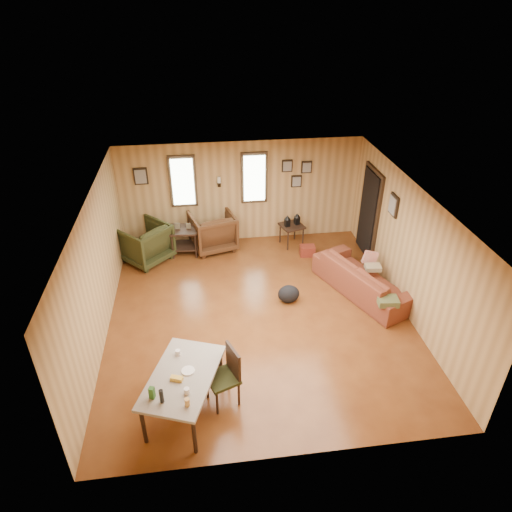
{
  "coord_description": "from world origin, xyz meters",
  "views": [
    {
      "loc": [
        -0.94,
        -6.69,
        5.38
      ],
      "look_at": [
        0.0,
        0.4,
        1.05
      ],
      "focal_mm": 32.0,
      "sensor_mm": 36.0,
      "label": 1
    }
  ],
  "objects_px": {
    "recliner_green": "(145,241)",
    "sofa": "(364,274)",
    "recliner_brown": "(213,229)",
    "end_table": "(184,237)",
    "dining_table": "(182,379)",
    "side_table": "(292,224)"
  },
  "relations": [
    {
      "from": "recliner_brown",
      "to": "end_table",
      "type": "bearing_deg",
      "value": 0.05
    },
    {
      "from": "recliner_brown",
      "to": "end_table",
      "type": "height_order",
      "value": "recliner_brown"
    },
    {
      "from": "recliner_brown",
      "to": "dining_table",
      "type": "height_order",
      "value": "recliner_brown"
    },
    {
      "from": "end_table",
      "to": "side_table",
      "type": "bearing_deg",
      "value": 2.0
    },
    {
      "from": "dining_table",
      "to": "recliner_green",
      "type": "bearing_deg",
      "value": 121.18
    },
    {
      "from": "recliner_green",
      "to": "sofa",
      "type": "bearing_deg",
      "value": 112.91
    },
    {
      "from": "recliner_brown",
      "to": "side_table",
      "type": "xyz_separation_m",
      "value": [
        1.84,
        -0.09,
        0.05
      ]
    },
    {
      "from": "sofa",
      "to": "recliner_brown",
      "type": "height_order",
      "value": "recliner_brown"
    },
    {
      "from": "sofa",
      "to": "end_table",
      "type": "relative_size",
      "value": 2.86
    },
    {
      "from": "recliner_green",
      "to": "side_table",
      "type": "relative_size",
      "value": 1.22
    },
    {
      "from": "sofa",
      "to": "recliner_green",
      "type": "xyz_separation_m",
      "value": [
        -4.37,
        1.81,
        0.05
      ]
    },
    {
      "from": "sofa",
      "to": "recliner_brown",
      "type": "distance_m",
      "value": 3.6
    },
    {
      "from": "end_table",
      "to": "dining_table",
      "type": "distance_m",
      "value": 4.55
    },
    {
      "from": "recliner_green",
      "to": "side_table",
      "type": "bearing_deg",
      "value": 140.06
    },
    {
      "from": "recliner_brown",
      "to": "side_table",
      "type": "relative_size",
      "value": 1.23
    },
    {
      "from": "sofa",
      "to": "dining_table",
      "type": "relative_size",
      "value": 1.38
    },
    {
      "from": "dining_table",
      "to": "sofa",
      "type": "bearing_deg",
      "value": 56.04
    },
    {
      "from": "sofa",
      "to": "recliner_brown",
      "type": "xyz_separation_m",
      "value": [
        -2.87,
        2.17,
        0.05
      ]
    },
    {
      "from": "recliner_brown",
      "to": "recliner_green",
      "type": "height_order",
      "value": "recliner_brown"
    },
    {
      "from": "sofa",
      "to": "dining_table",
      "type": "bearing_deg",
      "value": 102.28
    },
    {
      "from": "recliner_brown",
      "to": "recliner_green",
      "type": "distance_m",
      "value": 1.54
    },
    {
      "from": "end_table",
      "to": "dining_table",
      "type": "xyz_separation_m",
      "value": [
        -0.0,
        -4.55,
        0.22
      ]
    }
  ]
}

